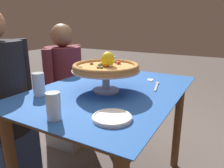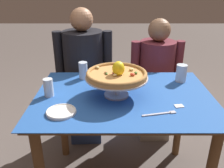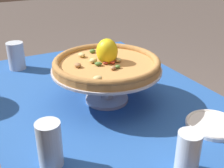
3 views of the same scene
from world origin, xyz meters
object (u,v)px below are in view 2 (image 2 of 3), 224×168
Objects in this scene: pizza_stand at (116,82)px; dinner_fork at (160,114)px; pizza at (116,74)px; diner_right at (154,84)px; water_glass_back_left at (83,72)px; water_glass_back_right at (181,74)px; side_plate at (61,112)px; diner_left at (84,80)px; sugar_packet at (178,106)px; water_glass_side_left at (48,89)px.

dinner_fork is (0.24, -0.23, -0.09)m from pizza_stand.
diner_right is at bearing 60.58° from pizza.
water_glass_back_left is 1.01× the size of water_glass_back_right.
side_plate is (-0.31, -0.22, -0.14)m from pizza.
diner_left is at bearing 114.20° from pizza_stand.
pizza_stand is 0.35× the size of diner_right.
sugar_packet is 0.83m from diner_right.
diner_left is at bearing 152.85° from water_glass_back_right.
pizza_stand is 7.83× the size of sugar_packet.
pizza is 0.41m from side_plate.
water_glass_back_right is at bearing 29.73° from side_plate.
pizza_stand is 0.53m from water_glass_back_right.
diner_right reaches higher than water_glass_back_left.
sugar_packet is (-0.11, -0.37, -0.05)m from water_glass_back_right.
diner_left is (-0.75, 0.38, -0.21)m from water_glass_back_right.
diner_right is (0.01, 0.80, -0.22)m from sugar_packet.
side_plate is 0.68m from sugar_packet.
dinner_fork is (0.67, -0.22, -0.05)m from water_glass_side_left.
water_glass_side_left is 0.81m from sugar_packet.
water_glass_back_right reaches higher than water_glass_side_left.
pizza is 0.36m from dinner_fork.
water_glass_back_left reaches higher than water_glass_side_left.
diner_left is (0.15, 0.62, -0.20)m from water_glass_side_left.
water_glass_back_right is at bearing -27.15° from diner_left.
diner_right is (-0.10, 0.43, -0.27)m from water_glass_back_right.
pizza is 3.01× the size of water_glass_back_right.
water_glass_back_left is at bearing 57.36° from water_glass_side_left.
side_plate is 0.56m from dinner_fork.
water_glass_back_right is (0.47, 0.23, -0.09)m from pizza.
water_glass_back_left is at bearing 130.02° from pizza_stand.
diner_right is (0.65, 0.04, -0.06)m from diner_left.
pizza_stand is 1.03× the size of pizza.
water_glass_side_left reaches higher than dinner_fork.
water_glass_side_left is at bearing -179.46° from pizza.
sugar_packet is at bearing -21.17° from pizza_stand.
diner_left reaches higher than diner_right.
diner_left is (-0.28, 0.62, -0.25)m from pizza_stand.
water_glass_side_left is (-0.43, -0.00, -0.05)m from pizza_stand.
water_glass_back_left is at bearing 130.14° from pizza.
water_glass_back_right is 1.07× the size of water_glass_side_left.
pizza_stand is 3.10× the size of water_glass_back_left.
pizza is at bearing -65.72° from diner_left.
water_glass_back_right is 0.90m from side_plate.
dinner_fork is (0.49, -0.52, -0.05)m from water_glass_back_left.
pizza is 7.58× the size of sugar_packet.
pizza reaches higher than dinner_fork.
dinner_fork is (0.24, -0.23, -0.15)m from pizza.
water_glass_back_right is at bearing -4.45° from water_glass_back_left.
pizza_stand is at bearing 136.91° from dinner_fork.
diner_left is 1.08× the size of diner_right.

